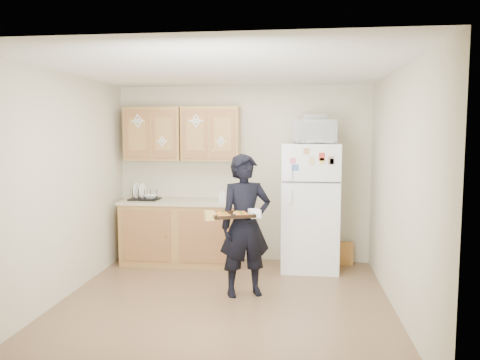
{
  "coord_description": "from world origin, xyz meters",
  "views": [
    {
      "loc": [
        0.75,
        -4.86,
        1.85
      ],
      "look_at": [
        0.12,
        0.45,
        1.3
      ],
      "focal_mm": 35.0,
      "sensor_mm": 36.0,
      "label": 1
    }
  ],
  "objects_px": {
    "baking_tray": "(232,215)",
    "microwave": "(315,132)",
    "person": "(245,225)",
    "refrigerator": "(310,207)",
    "dish_rack": "(145,194)"
  },
  "relations": [
    {
      "from": "microwave",
      "to": "refrigerator",
      "type": "bearing_deg",
      "value": 132.03
    },
    {
      "from": "refrigerator",
      "to": "dish_rack",
      "type": "relative_size",
      "value": 4.23
    },
    {
      "from": "baking_tray",
      "to": "microwave",
      "type": "height_order",
      "value": "microwave"
    },
    {
      "from": "refrigerator",
      "to": "dish_rack",
      "type": "distance_m",
      "value": 2.32
    },
    {
      "from": "baking_tray",
      "to": "refrigerator",
      "type": "bearing_deg",
      "value": 36.73
    },
    {
      "from": "dish_rack",
      "to": "microwave",
      "type": "bearing_deg",
      "value": -2.38
    },
    {
      "from": "refrigerator",
      "to": "microwave",
      "type": "relative_size",
      "value": 3.01
    },
    {
      "from": "refrigerator",
      "to": "microwave",
      "type": "xyz_separation_m",
      "value": [
        0.05,
        -0.05,
        1.01
      ]
    },
    {
      "from": "person",
      "to": "baking_tray",
      "type": "bearing_deg",
      "value": -133.52
    },
    {
      "from": "microwave",
      "to": "dish_rack",
      "type": "height_order",
      "value": "microwave"
    },
    {
      "from": "person",
      "to": "microwave",
      "type": "xyz_separation_m",
      "value": [
        0.8,
        1.08,
        1.05
      ]
    },
    {
      "from": "microwave",
      "to": "dish_rack",
      "type": "relative_size",
      "value": 1.4
    },
    {
      "from": "person",
      "to": "dish_rack",
      "type": "distance_m",
      "value": 1.96
    },
    {
      "from": "person",
      "to": "dish_rack",
      "type": "relative_size",
      "value": 4.0
    },
    {
      "from": "baking_tray",
      "to": "dish_rack",
      "type": "xyz_separation_m",
      "value": [
        -1.45,
        1.46,
        0.02
      ]
    }
  ]
}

